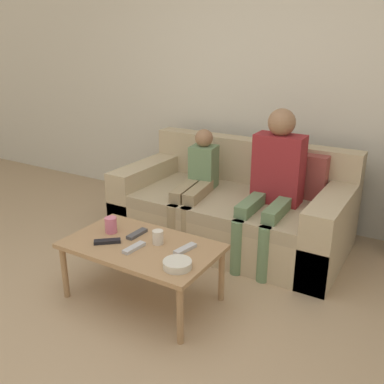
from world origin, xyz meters
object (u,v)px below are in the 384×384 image
object	(u,v)px
cup_near	(111,225)
tv_remote_2	(185,249)
couch	(233,209)
tv_remote_3	(137,234)
person_child	(196,182)
tv_remote_0	(134,248)
tv_remote_1	(107,241)
coffee_table	(141,250)
snack_bowl	(177,264)
cup_far	(158,237)
person_adult	(274,175)

from	to	relation	value
cup_near	tv_remote_2	bearing A→B (deg)	3.46
couch	cup_near	distance (m)	1.18
couch	tv_remote_3	distance (m)	1.07
person_child	tv_remote_0	xyz separation A→B (m)	(0.17, -1.06, -0.10)
tv_remote_3	tv_remote_0	bearing A→B (deg)	-55.19
cup_near	tv_remote_1	xyz separation A→B (m)	(0.09, -0.14, -0.04)
cup_near	tv_remote_0	bearing A→B (deg)	-22.23
coffee_table	tv_remote_3	xyz separation A→B (m)	(-0.10, 0.09, 0.05)
cup_near	snack_bowl	xyz separation A→B (m)	(0.65, -0.17, -0.03)
cup_near	cup_far	xyz separation A→B (m)	(0.37, 0.02, -0.01)
cup_far	tv_remote_0	size ratio (longest dim) A/B	0.52
cup_far	person_child	bearing A→B (deg)	105.40
snack_bowl	cup_far	bearing A→B (deg)	144.57
tv_remote_2	snack_bowl	size ratio (longest dim) A/B	1.04
couch	tv_remote_0	bearing A→B (deg)	-95.12
couch	cup_far	distance (m)	1.08
coffee_table	couch	bearing A→B (deg)	84.25
coffee_table	tv_remote_2	bearing A→B (deg)	14.20
tv_remote_1	tv_remote_2	size ratio (longest dim) A/B	0.91
tv_remote_2	tv_remote_3	xyz separation A→B (m)	(-0.39, 0.02, 0.00)
person_child	tv_remote_0	distance (m)	1.07
cup_near	snack_bowl	world-z (taller)	cup_near
tv_remote_0	person_child	bearing A→B (deg)	103.52
person_adult	tv_remote_0	distance (m)	1.25
tv_remote_2	cup_far	bearing A→B (deg)	-166.20
coffee_table	person_child	bearing A→B (deg)	99.49
tv_remote_1	coffee_table	bearing A→B (deg)	76.01
tv_remote_3	tv_remote_2	bearing A→B (deg)	-0.48
tv_remote_0	tv_remote_2	xyz separation A→B (m)	(0.28, 0.15, 0.00)
tv_remote_0	snack_bowl	distance (m)	0.36
cup_far	tv_remote_2	distance (m)	0.20
coffee_table	tv_remote_0	size ratio (longest dim) A/B	5.72
couch	tv_remote_0	world-z (taller)	couch
couch	tv_remote_2	size ratio (longest dim) A/B	10.76
couch	tv_remote_1	distance (m)	1.28
person_adult	tv_remote_3	world-z (taller)	person_adult
person_child	cup_far	size ratio (longest dim) A/B	10.30
person_adult	tv_remote_1	size ratio (longest dim) A/B	7.24
tv_remote_3	couch	bearing A→B (deg)	80.14
cup_near	tv_remote_2	world-z (taller)	cup_near
tv_remote_0	tv_remote_2	world-z (taller)	same
person_adult	tv_remote_1	world-z (taller)	person_adult
tv_remote_0	snack_bowl	xyz separation A→B (m)	(0.36, -0.05, 0.01)
couch	person_adult	xyz separation A→B (m)	(0.37, -0.09, 0.39)
snack_bowl	couch	bearing A→B (deg)	101.13
couch	cup_near	size ratio (longest dim) A/B	17.55
person_child	person_adult	bearing A→B (deg)	-2.19
couch	tv_remote_0	distance (m)	1.22
person_child	tv_remote_2	world-z (taller)	person_child
couch	tv_remote_3	world-z (taller)	couch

